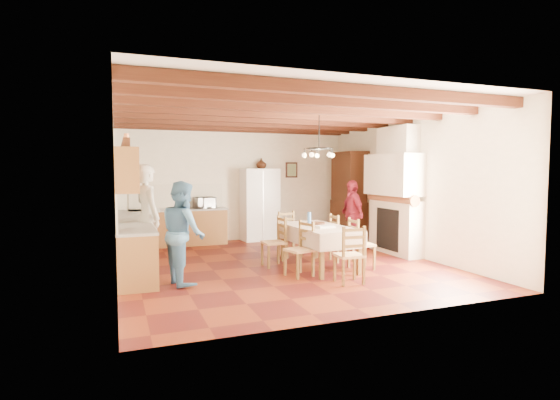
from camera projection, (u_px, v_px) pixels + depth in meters
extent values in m
cube|color=#47120F|center=(281.00, 265.00, 8.54)|extent=(6.00, 6.50, 0.02)
cube|color=silver|center=(281.00, 109.00, 8.33)|extent=(6.00, 6.50, 0.02)
cube|color=beige|center=(237.00, 183.00, 11.47)|extent=(6.00, 0.02, 3.00)
cube|color=beige|center=(374.00, 199.00, 5.39)|extent=(6.00, 0.02, 3.00)
cube|color=beige|center=(114.00, 191.00, 7.37)|extent=(0.02, 6.50, 3.00)
cube|color=beige|center=(410.00, 186.00, 9.50)|extent=(0.02, 6.50, 3.00)
cube|color=brown|center=(133.00, 243.00, 8.53)|extent=(0.60, 4.30, 0.86)
cube|color=brown|center=(179.00, 228.00, 10.71)|extent=(2.30, 0.60, 0.86)
cube|color=slate|center=(132.00, 220.00, 8.50)|extent=(0.62, 4.30, 0.04)
cube|color=slate|center=(179.00, 210.00, 10.68)|extent=(2.34, 0.62, 0.04)
cube|color=beige|center=(116.00, 204.00, 8.38)|extent=(0.03, 4.30, 0.60)
cube|color=beige|center=(177.00, 196.00, 10.92)|extent=(2.30, 0.03, 0.60)
cube|color=brown|center=(124.00, 170.00, 8.39)|extent=(0.35, 4.20, 0.70)
cube|color=#311B17|center=(292.00, 170.00, 11.97)|extent=(0.34, 0.03, 0.42)
cube|color=white|center=(258.00, 204.00, 11.57)|extent=(0.99, 0.84, 1.88)
cube|color=beige|center=(318.00, 227.00, 8.24)|extent=(1.01, 1.86, 0.05)
cube|color=brown|center=(322.00, 258.00, 7.38)|extent=(0.07, 0.07, 0.75)
cube|color=brown|center=(359.00, 254.00, 7.67)|extent=(0.07, 0.07, 0.75)
cube|color=brown|center=(283.00, 243.00, 8.86)|extent=(0.07, 0.07, 0.75)
cube|color=brown|center=(316.00, 240.00, 9.16)|extent=(0.07, 0.07, 0.75)
torus|color=black|center=(319.00, 149.00, 8.14)|extent=(0.47, 0.47, 0.03)
imported|color=beige|center=(148.00, 217.00, 8.11)|extent=(0.67, 0.83, 1.96)
imported|color=teal|center=(183.00, 232.00, 7.09)|extent=(0.77, 0.92, 1.68)
imported|color=#BB2945|center=(352.00, 214.00, 10.37)|extent=(0.44, 0.96, 1.61)
imported|color=silver|center=(205.00, 203.00, 10.90)|extent=(0.56, 0.45, 0.27)
imported|color=#351D10|center=(261.00, 163.00, 11.53)|extent=(0.32, 0.32, 0.28)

